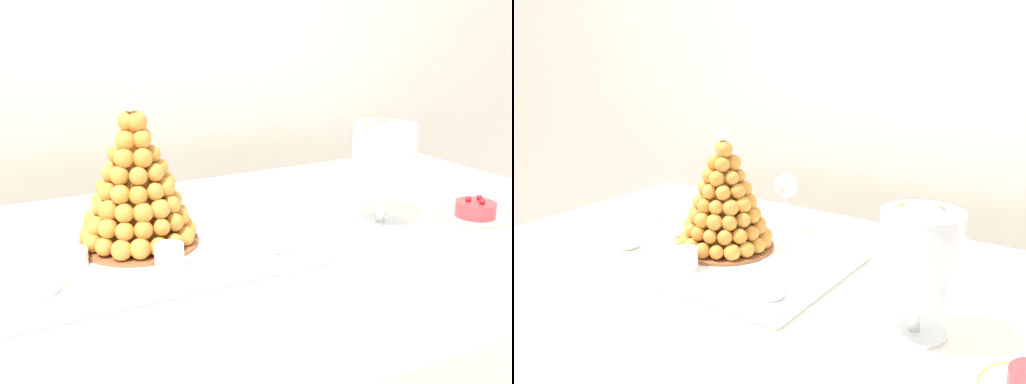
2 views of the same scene
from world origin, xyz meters
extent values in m
cube|color=silver|center=(0.00, 0.83, 1.25)|extent=(4.80, 0.10, 2.50)
cylinder|color=brown|center=(-0.76, 0.41, 0.39)|extent=(0.04, 0.04, 0.77)
cube|color=brown|center=(0.00, 0.00, 0.78)|extent=(1.64, 0.94, 0.02)
cube|color=white|center=(0.00, 0.00, 0.79)|extent=(1.70, 1.00, 0.00)
cube|color=white|center=(0.00, 0.50, 0.64)|extent=(1.70, 0.01, 0.29)
cube|color=white|center=(-0.85, 0.00, 0.64)|extent=(0.01, 1.00, 0.29)
cube|color=white|center=(-0.23, 0.03, 0.80)|extent=(0.61, 0.40, 0.01)
cube|color=white|center=(-0.23, -0.17, 0.81)|extent=(0.61, 0.01, 0.02)
cube|color=white|center=(-0.23, 0.23, 0.81)|extent=(0.61, 0.01, 0.02)
cube|color=white|center=(-0.53, 0.03, 0.81)|extent=(0.01, 0.40, 0.02)
cube|color=white|center=(0.08, 0.03, 0.81)|extent=(0.01, 0.40, 0.02)
cylinder|color=white|center=(-0.23, 0.03, 0.80)|extent=(0.37, 0.37, 0.00)
cylinder|color=brown|center=(-0.24, 0.08, 0.81)|extent=(0.24, 0.24, 0.01)
cone|color=#B26E28|center=(-0.24, 0.08, 0.94)|extent=(0.16, 0.16, 0.25)
sphere|color=orange|center=(-0.15, 0.08, 0.83)|extent=(0.04, 0.04, 0.04)
sphere|color=orange|center=(-0.15, 0.12, 0.83)|extent=(0.04, 0.04, 0.04)
sphere|color=orange|center=(-0.17, 0.15, 0.83)|extent=(0.04, 0.04, 0.04)
sphere|color=orange|center=(-0.20, 0.17, 0.83)|extent=(0.04, 0.04, 0.04)
sphere|color=orange|center=(-0.23, 0.18, 0.83)|extent=(0.04, 0.04, 0.04)
sphere|color=orange|center=(-0.27, 0.17, 0.83)|extent=(0.03, 0.03, 0.03)
sphere|color=orange|center=(-0.30, 0.16, 0.83)|extent=(0.04, 0.04, 0.04)
sphere|color=orange|center=(-0.32, 0.13, 0.83)|extent=(0.04, 0.04, 0.04)
sphere|color=orange|center=(-0.34, 0.10, 0.83)|extent=(0.04, 0.04, 0.04)
sphere|color=orange|center=(-0.34, 0.06, 0.83)|extent=(0.04, 0.04, 0.04)
sphere|color=gold|center=(-0.32, 0.03, 0.83)|extent=(0.04, 0.04, 0.04)
sphere|color=orange|center=(-0.30, 0.00, 0.83)|extent=(0.04, 0.04, 0.04)
sphere|color=orange|center=(-0.27, -0.01, 0.83)|extent=(0.04, 0.04, 0.04)
sphere|color=orange|center=(-0.23, -0.02, 0.83)|extent=(0.04, 0.04, 0.04)
sphere|color=orange|center=(-0.20, -0.01, 0.83)|extent=(0.03, 0.03, 0.03)
sphere|color=orange|center=(-0.17, 0.02, 0.83)|extent=(0.04, 0.04, 0.04)
sphere|color=orange|center=(-0.15, 0.05, 0.83)|extent=(0.04, 0.04, 0.04)
sphere|color=orange|center=(-0.16, 0.11, 0.86)|extent=(0.03, 0.03, 0.03)
sphere|color=orange|center=(-0.18, 0.14, 0.86)|extent=(0.04, 0.04, 0.04)
sphere|color=orange|center=(-0.21, 0.16, 0.86)|extent=(0.04, 0.04, 0.04)
sphere|color=orange|center=(-0.25, 0.17, 0.86)|extent=(0.04, 0.04, 0.04)
sphere|color=orange|center=(-0.28, 0.16, 0.86)|extent=(0.03, 0.03, 0.03)
sphere|color=orange|center=(-0.31, 0.14, 0.86)|extent=(0.03, 0.03, 0.03)
sphere|color=gold|center=(-0.32, 0.10, 0.86)|extent=(0.04, 0.04, 0.04)
sphere|color=orange|center=(-0.33, 0.07, 0.86)|extent=(0.04, 0.04, 0.04)
sphere|color=orange|center=(-0.31, 0.04, 0.86)|extent=(0.04, 0.04, 0.04)
sphere|color=orange|center=(-0.29, 0.01, 0.86)|extent=(0.04, 0.04, 0.04)
sphere|color=orange|center=(-0.26, 0.00, 0.86)|extent=(0.04, 0.04, 0.04)
sphere|color=gold|center=(-0.22, 0.00, 0.86)|extent=(0.03, 0.03, 0.03)
sphere|color=orange|center=(-0.19, 0.01, 0.86)|extent=(0.04, 0.04, 0.04)
sphere|color=orange|center=(-0.17, 0.04, 0.86)|extent=(0.04, 0.04, 0.04)
sphere|color=orange|center=(-0.16, 0.08, 0.86)|extent=(0.04, 0.04, 0.04)
sphere|color=orange|center=(-0.19, 0.13, 0.89)|extent=(0.04, 0.04, 0.04)
sphere|color=orange|center=(-0.22, 0.15, 0.89)|extent=(0.04, 0.04, 0.04)
sphere|color=orange|center=(-0.25, 0.15, 0.89)|extent=(0.04, 0.04, 0.04)
sphere|color=orange|center=(-0.28, 0.14, 0.89)|extent=(0.03, 0.03, 0.03)
sphere|color=orange|center=(-0.31, 0.12, 0.89)|extent=(0.04, 0.04, 0.04)
sphere|color=orange|center=(-0.31, 0.08, 0.89)|extent=(0.03, 0.03, 0.03)
sphere|color=orange|center=(-0.31, 0.05, 0.89)|extent=(0.04, 0.04, 0.04)
sphere|color=orange|center=(-0.28, 0.02, 0.89)|extent=(0.04, 0.04, 0.04)
sphere|color=orange|center=(-0.25, 0.01, 0.89)|extent=(0.04, 0.04, 0.04)
sphere|color=gold|center=(-0.22, 0.01, 0.89)|extent=(0.04, 0.04, 0.04)
sphere|color=orange|center=(-0.19, 0.03, 0.89)|extent=(0.04, 0.04, 0.04)
sphere|color=orange|center=(-0.17, 0.06, 0.89)|extent=(0.04, 0.04, 0.04)
sphere|color=gold|center=(-0.17, 0.10, 0.89)|extent=(0.04, 0.04, 0.04)
sphere|color=orange|center=(-0.21, 0.13, 0.92)|extent=(0.04, 0.04, 0.04)
sphere|color=orange|center=(-0.25, 0.14, 0.92)|extent=(0.04, 0.04, 0.04)
sphere|color=orange|center=(-0.28, 0.13, 0.92)|extent=(0.04, 0.04, 0.04)
sphere|color=orange|center=(-0.30, 0.10, 0.92)|extent=(0.04, 0.04, 0.04)
sphere|color=orange|center=(-0.30, 0.07, 0.92)|extent=(0.04, 0.04, 0.04)
sphere|color=orange|center=(-0.29, 0.04, 0.92)|extent=(0.04, 0.04, 0.04)
sphere|color=orange|center=(-0.26, 0.02, 0.92)|extent=(0.04, 0.04, 0.04)
sphere|color=orange|center=(-0.22, 0.02, 0.92)|extent=(0.03, 0.03, 0.03)
sphere|color=gold|center=(-0.20, 0.04, 0.92)|extent=(0.04, 0.04, 0.04)
sphere|color=orange|center=(-0.18, 0.08, 0.92)|extent=(0.04, 0.04, 0.04)
sphere|color=orange|center=(-0.19, 0.11, 0.92)|extent=(0.04, 0.04, 0.04)
sphere|color=orange|center=(-0.23, 0.13, 0.96)|extent=(0.03, 0.03, 0.03)
sphere|color=orange|center=(-0.27, 0.12, 0.96)|extent=(0.04, 0.04, 0.04)
sphere|color=orange|center=(-0.29, 0.09, 0.95)|extent=(0.03, 0.03, 0.03)
sphere|color=orange|center=(-0.28, 0.05, 0.96)|extent=(0.04, 0.04, 0.04)
sphere|color=orange|center=(-0.25, 0.03, 0.96)|extent=(0.04, 0.04, 0.04)
sphere|color=orange|center=(-0.22, 0.04, 0.96)|extent=(0.04, 0.04, 0.04)
sphere|color=orange|center=(-0.20, 0.07, 0.96)|extent=(0.04, 0.04, 0.04)
sphere|color=gold|center=(-0.20, 0.11, 0.95)|extent=(0.04, 0.04, 0.04)
sphere|color=orange|center=(-0.25, 0.12, 0.99)|extent=(0.03, 0.03, 0.03)
sphere|color=orange|center=(-0.28, 0.09, 0.99)|extent=(0.03, 0.03, 0.03)
sphere|color=orange|center=(-0.27, 0.06, 0.99)|extent=(0.04, 0.04, 0.04)
sphere|color=orange|center=(-0.24, 0.05, 0.99)|extent=(0.04, 0.04, 0.04)
sphere|color=gold|center=(-0.21, 0.07, 0.99)|extent=(0.03, 0.03, 0.03)
sphere|color=orange|center=(-0.22, 0.10, 0.98)|extent=(0.03, 0.03, 0.03)
sphere|color=orange|center=(-0.25, 0.10, 1.02)|extent=(0.04, 0.04, 0.04)
sphere|color=orange|center=(-0.26, 0.07, 1.02)|extent=(0.04, 0.04, 0.04)
sphere|color=orange|center=(-0.23, 0.06, 1.02)|extent=(0.04, 0.04, 0.04)
sphere|color=orange|center=(-0.22, 0.09, 1.02)|extent=(0.04, 0.04, 0.04)
sphere|color=orange|center=(-0.25, 0.09, 1.05)|extent=(0.04, 0.04, 0.04)
sphere|color=orange|center=(-0.23, 0.07, 1.05)|extent=(0.04, 0.04, 0.04)
sphere|color=white|center=(-0.24, 0.08, 1.09)|extent=(0.03, 0.03, 0.03)
cylinder|color=silver|center=(-0.45, -0.05, 0.83)|extent=(0.06, 0.06, 0.05)
cylinder|color=gold|center=(-0.45, -0.05, 0.81)|extent=(0.05, 0.05, 0.02)
cylinder|color=#EAC166|center=(-0.45, -0.05, 0.83)|extent=(0.05, 0.05, 0.02)
sphere|color=brown|center=(-0.45, -0.05, 0.84)|extent=(0.02, 0.02, 0.02)
cylinder|color=silver|center=(-0.23, -0.07, 0.83)|extent=(0.05, 0.05, 0.05)
cylinder|color=gold|center=(-0.23, -0.07, 0.81)|extent=(0.05, 0.05, 0.02)
cylinder|color=#EAC166|center=(-0.23, -0.07, 0.83)|extent=(0.05, 0.05, 0.02)
sphere|color=brown|center=(-0.23, -0.08, 0.84)|extent=(0.02, 0.02, 0.02)
cylinder|color=silver|center=(-0.01, -0.07, 0.83)|extent=(0.06, 0.06, 0.05)
cylinder|color=brown|center=(-0.01, -0.07, 0.81)|extent=(0.05, 0.05, 0.02)
cylinder|color=#8C603D|center=(-0.01, -0.07, 0.83)|extent=(0.05, 0.05, 0.02)
sphere|color=brown|center=(-0.01, -0.07, 0.85)|extent=(0.02, 0.02, 0.02)
cylinder|color=white|center=(-0.40, 0.05, 0.81)|extent=(0.09, 0.09, 0.03)
cylinder|color=#F2CC59|center=(-0.40, 0.05, 0.82)|extent=(0.08, 0.08, 0.00)
cylinder|color=white|center=(0.28, -0.04, 0.80)|extent=(0.11, 0.11, 0.01)
cylinder|color=white|center=(0.28, -0.04, 0.84)|extent=(0.02, 0.02, 0.08)
cylinder|color=white|center=(0.28, -0.04, 0.95)|extent=(0.14, 0.14, 0.14)
cylinder|color=#D199D8|center=(0.32, -0.04, 0.89)|extent=(0.05, 0.05, 0.04)
cylinder|color=#72B2E0|center=(0.28, -0.01, 0.89)|extent=(0.05, 0.05, 0.04)
cylinder|color=yellow|center=(0.26, -0.06, 0.89)|extent=(0.06, 0.05, 0.05)
cylinder|color=pink|center=(0.29, -0.02, 0.92)|extent=(0.05, 0.05, 0.05)
cylinder|color=#D199D8|center=(0.25, -0.02, 0.92)|extent=(0.06, 0.05, 0.06)
cylinder|color=#F9A54C|center=(0.28, -0.06, 0.92)|extent=(0.06, 0.05, 0.06)
cylinder|color=#E54C47|center=(0.29, -0.01, 0.94)|extent=(0.05, 0.05, 0.03)
cylinder|color=pink|center=(0.25, -0.02, 0.94)|extent=(0.06, 0.06, 0.05)
cylinder|color=yellow|center=(0.27, -0.05, 0.94)|extent=(0.05, 0.05, 0.04)
cylinder|color=#72B2E0|center=(0.29, -0.05, 0.94)|extent=(0.05, 0.05, 0.05)
cylinder|color=#9ED860|center=(0.28, -0.02, 0.96)|extent=(0.05, 0.05, 0.05)
cylinder|color=#E54C47|center=(0.27, -0.05, 0.96)|extent=(0.05, 0.05, 0.04)
cylinder|color=#E54C47|center=(0.29, -0.04, 0.96)|extent=(0.07, 0.05, 0.07)
cylinder|color=#9ED860|center=(0.26, -0.02, 0.98)|extent=(0.06, 0.05, 0.05)
cylinder|color=#E54C47|center=(0.26, -0.06, 0.98)|extent=(0.05, 0.05, 0.05)
cylinder|color=#D199D8|center=(0.29, -0.05, 0.98)|extent=(0.06, 0.06, 0.05)
cylinder|color=pink|center=(0.31, -0.02, 0.98)|extent=(0.05, 0.05, 0.04)
cylinder|color=yellow|center=(0.25, -0.02, 1.00)|extent=(0.05, 0.05, 0.04)
cylinder|color=#D199D8|center=(0.29, -0.05, 1.00)|extent=(0.05, 0.05, 0.04)
cylinder|color=brown|center=(0.29, -0.01, 1.00)|extent=(0.06, 0.05, 0.05)
cylinder|color=silver|center=(-0.20, 0.29, 0.80)|extent=(0.06, 0.06, 0.00)
cylinder|color=silver|center=(-0.20, 0.29, 0.85)|extent=(0.01, 0.01, 0.10)
sphere|color=silver|center=(-0.20, 0.29, 0.92)|extent=(0.06, 0.06, 0.06)
camera|label=1|loc=(-0.57, -1.03, 1.25)|focal=42.15mm
camera|label=2|loc=(0.54, -0.87, 1.28)|focal=36.95mm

